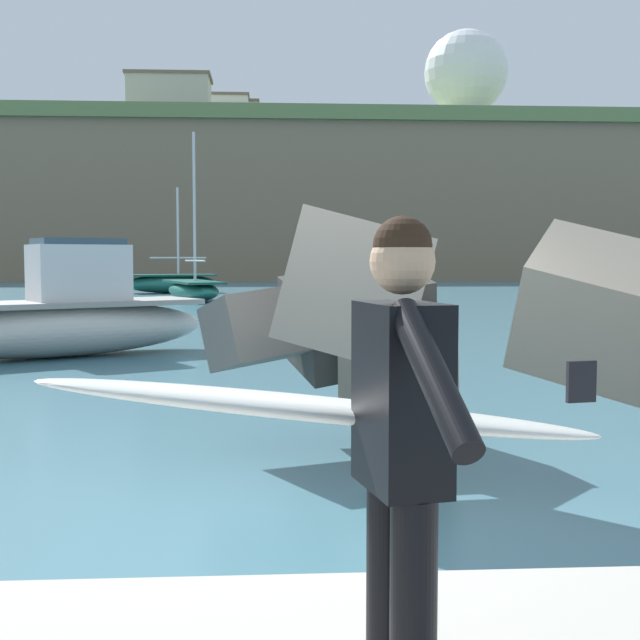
{
  "coord_description": "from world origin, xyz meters",
  "views": [
    {
      "loc": [
        -0.41,
        -6.16,
        1.88
      ],
      "look_at": [
        0.01,
        0.5,
        1.4
      ],
      "focal_mm": 48.27,
      "sensor_mm": 36.0,
      "label": 1
    }
  ],
  "objects_px": {
    "boat_far_left": "(171,283)",
    "station_building_central": "(227,128)",
    "boat_near_right": "(342,282)",
    "boat_mid_left": "(61,318)",
    "station_building_west": "(225,122)",
    "station_building_east": "(237,127)",
    "surfer_with_board": "(380,440)",
    "station_building_annex": "(170,104)",
    "boat_near_centre": "(193,289)",
    "radar_dome": "(466,79)"
  },
  "relations": [
    {
      "from": "boat_far_left",
      "to": "station_building_central",
      "type": "distance_m",
      "value": 53.26
    },
    {
      "from": "boat_near_right",
      "to": "boat_mid_left",
      "type": "relative_size",
      "value": 0.85
    },
    {
      "from": "boat_near_right",
      "to": "station_building_west",
      "type": "height_order",
      "value": "station_building_west"
    },
    {
      "from": "boat_near_right",
      "to": "station_building_central",
      "type": "xyz_separation_m",
      "value": [
        -8.42,
        50.04,
        15.83
      ]
    },
    {
      "from": "station_building_east",
      "to": "boat_near_right",
      "type": "bearing_deg",
      "value": -82.02
    },
    {
      "from": "boat_near_right",
      "to": "station_building_east",
      "type": "height_order",
      "value": "station_building_east"
    },
    {
      "from": "boat_mid_left",
      "to": "station_building_west",
      "type": "bearing_deg",
      "value": 90.36
    },
    {
      "from": "boat_mid_left",
      "to": "station_building_east",
      "type": "relative_size",
      "value": 0.97
    },
    {
      "from": "surfer_with_board",
      "to": "station_building_annex",
      "type": "bearing_deg",
      "value": 96.61
    },
    {
      "from": "boat_near_centre",
      "to": "boat_far_left",
      "type": "relative_size",
      "value": 1.3
    },
    {
      "from": "station_building_central",
      "to": "boat_far_left",
      "type": "bearing_deg",
      "value": -91.01
    },
    {
      "from": "boat_far_left",
      "to": "station_building_east",
      "type": "xyz_separation_m",
      "value": [
        1.81,
        54.35,
        16.47
      ]
    },
    {
      "from": "boat_near_centre",
      "to": "station_building_annex",
      "type": "distance_m",
      "value": 51.04
    },
    {
      "from": "station_building_central",
      "to": "station_building_east",
      "type": "xyz_separation_m",
      "value": [
        0.91,
        3.51,
        0.63
      ]
    },
    {
      "from": "boat_near_right",
      "to": "boat_far_left",
      "type": "relative_size",
      "value": 0.9
    },
    {
      "from": "boat_near_centre",
      "to": "boat_far_left",
      "type": "xyz_separation_m",
      "value": [
        -1.84,
        8.28,
        0.05
      ]
    },
    {
      "from": "surfer_with_board",
      "to": "boat_near_centre",
      "type": "bearing_deg",
      "value": 95.78
    },
    {
      "from": "boat_near_centre",
      "to": "station_building_west",
      "type": "xyz_separation_m",
      "value": [
        -1.18,
        59.49,
        16.62
      ]
    },
    {
      "from": "radar_dome",
      "to": "station_building_central",
      "type": "distance_m",
      "value": 26.71
    },
    {
      "from": "radar_dome",
      "to": "station_building_west",
      "type": "bearing_deg",
      "value": 169.45
    },
    {
      "from": "radar_dome",
      "to": "station_building_annex",
      "type": "distance_m",
      "value": 32.01
    },
    {
      "from": "boat_near_right",
      "to": "boat_far_left",
      "type": "height_order",
      "value": "boat_far_left"
    },
    {
      "from": "surfer_with_board",
      "to": "station_building_central",
      "type": "distance_m",
      "value": 96.18
    },
    {
      "from": "station_building_annex",
      "to": "station_building_west",
      "type": "bearing_deg",
      "value": 67.04
    },
    {
      "from": "station_building_east",
      "to": "boat_near_centre",
      "type": "bearing_deg",
      "value": -89.97
    },
    {
      "from": "boat_mid_left",
      "to": "station_building_west",
      "type": "height_order",
      "value": "station_building_west"
    },
    {
      "from": "surfer_with_board",
      "to": "boat_near_right",
      "type": "distance_m",
      "value": 45.0
    },
    {
      "from": "boat_near_right",
      "to": "station_building_west",
      "type": "relative_size",
      "value": 0.9
    },
    {
      "from": "radar_dome",
      "to": "station_building_annex",
      "type": "xyz_separation_m",
      "value": [
        -31.02,
        -6.72,
        -4.2
      ]
    },
    {
      "from": "station_building_east",
      "to": "station_building_annex",
      "type": "height_order",
      "value": "station_building_east"
    },
    {
      "from": "surfer_with_board",
      "to": "boat_far_left",
      "type": "height_order",
      "value": "boat_far_left"
    },
    {
      "from": "boat_near_right",
      "to": "radar_dome",
      "type": "bearing_deg",
      "value": 69.03
    },
    {
      "from": "boat_near_centre",
      "to": "station_building_annex",
      "type": "bearing_deg",
      "value": 97.24
    },
    {
      "from": "radar_dome",
      "to": "station_building_west",
      "type": "xyz_separation_m",
      "value": [
        -26.11,
        4.86,
        -4.1
      ]
    },
    {
      "from": "radar_dome",
      "to": "station_building_west",
      "type": "height_order",
      "value": "radar_dome"
    },
    {
      "from": "boat_mid_left",
      "to": "boat_near_right",
      "type": "bearing_deg",
      "value": 75.28
    },
    {
      "from": "radar_dome",
      "to": "station_building_annex",
      "type": "relative_size",
      "value": 1.48
    },
    {
      "from": "radar_dome",
      "to": "boat_near_centre",
      "type": "bearing_deg",
      "value": -114.53
    },
    {
      "from": "station_building_annex",
      "to": "surfer_with_board",
      "type": "bearing_deg",
      "value": -83.39
    },
    {
      "from": "boat_near_right",
      "to": "radar_dome",
      "type": "height_order",
      "value": "radar_dome"
    },
    {
      "from": "surfer_with_board",
      "to": "station_building_west",
      "type": "bearing_deg",
      "value": 92.88
    },
    {
      "from": "boat_near_right",
      "to": "boat_mid_left",
      "type": "bearing_deg",
      "value": -104.72
    },
    {
      "from": "boat_near_centre",
      "to": "boat_far_left",
      "type": "bearing_deg",
      "value": 102.54
    },
    {
      "from": "station_building_west",
      "to": "station_building_central",
      "type": "distance_m",
      "value": 0.85
    },
    {
      "from": "boat_far_left",
      "to": "station_building_central",
      "type": "xyz_separation_m",
      "value": [
        0.89,
        50.84,
        15.84
      ]
    },
    {
      "from": "boat_near_centre",
      "to": "station_building_central",
      "type": "distance_m",
      "value": 61.22
    },
    {
      "from": "boat_far_left",
      "to": "station_building_central",
      "type": "height_order",
      "value": "station_building_central"
    },
    {
      "from": "boat_near_centre",
      "to": "boat_far_left",
      "type": "distance_m",
      "value": 8.48
    },
    {
      "from": "boat_mid_left",
      "to": "boat_far_left",
      "type": "relative_size",
      "value": 1.06
    },
    {
      "from": "boat_far_left",
      "to": "station_building_west",
      "type": "height_order",
      "value": "station_building_west"
    }
  ]
}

